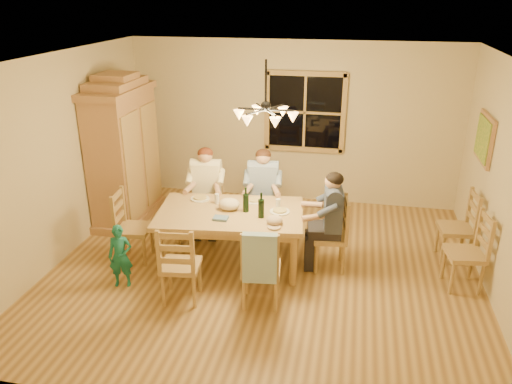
% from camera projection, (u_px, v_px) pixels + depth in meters
% --- Properties ---
extents(floor, '(5.50, 5.50, 0.00)m').
position_uv_depth(floor, '(265.00, 269.00, 6.58)').
color(floor, olive).
rests_on(floor, ground).
extents(ceiling, '(5.50, 5.00, 0.02)m').
position_uv_depth(ceiling, '(266.00, 59.00, 5.57)').
color(ceiling, white).
rests_on(ceiling, wall_back).
extents(wall_back, '(5.50, 0.02, 2.70)m').
position_uv_depth(wall_back, '(293.00, 123.00, 8.34)').
color(wall_back, beige).
rests_on(wall_back, floor).
extents(wall_left, '(0.02, 5.00, 2.70)m').
position_uv_depth(wall_left, '(61.00, 159.00, 6.59)').
color(wall_left, beige).
rests_on(wall_left, floor).
extents(wall_right, '(0.02, 5.00, 2.70)m').
position_uv_depth(wall_right, '(507.00, 190.00, 5.56)').
color(wall_right, beige).
rests_on(wall_right, floor).
extents(window, '(1.30, 0.06, 1.30)m').
position_uv_depth(window, '(305.00, 112.00, 8.20)').
color(window, black).
rests_on(window, wall_back).
extents(painting, '(0.06, 0.78, 0.64)m').
position_uv_depth(painting, '(484.00, 139.00, 6.56)').
color(painting, '#A67048').
rests_on(painting, wall_right).
extents(chandelier, '(0.77, 0.68, 0.71)m').
position_uv_depth(chandelier, '(266.00, 114.00, 5.80)').
color(chandelier, black).
rests_on(chandelier, ceiling).
extents(armoire, '(0.66, 1.40, 2.30)m').
position_uv_depth(armoire, '(124.00, 155.00, 7.67)').
color(armoire, '#A67048').
rests_on(armoire, floor).
extents(dining_table, '(1.99, 1.36, 0.76)m').
position_uv_depth(dining_table, '(230.00, 218.00, 6.48)').
color(dining_table, '#AC884C').
rests_on(dining_table, floor).
extents(chair_far_left, '(0.49, 0.47, 0.99)m').
position_uv_depth(chair_far_left, '(208.00, 214.00, 7.47)').
color(chair_far_left, '#A37D48').
rests_on(chair_far_left, floor).
extents(chair_far_right, '(0.49, 0.47, 0.99)m').
position_uv_depth(chair_far_right, '(263.00, 216.00, 7.40)').
color(chair_far_right, '#A37D48').
rests_on(chair_far_right, floor).
extents(chair_near_left, '(0.49, 0.47, 0.99)m').
position_uv_depth(chair_near_left, '(181.00, 276.00, 5.84)').
color(chair_near_left, '#A37D48').
rests_on(chair_near_left, floor).
extents(chair_near_right, '(0.49, 0.47, 0.99)m').
position_uv_depth(chair_near_right, '(261.00, 280.00, 5.77)').
color(chair_near_right, '#A37D48').
rests_on(chair_near_right, floor).
extents(chair_end_left, '(0.47, 0.49, 0.99)m').
position_uv_depth(chair_end_left, '(135.00, 239.00, 6.72)').
color(chair_end_left, '#A37D48').
rests_on(chair_end_left, floor).
extents(chair_end_right, '(0.47, 0.49, 0.99)m').
position_uv_depth(chair_end_right, '(329.00, 247.00, 6.52)').
color(chair_end_right, '#A37D48').
rests_on(chair_end_right, floor).
extents(adult_woman, '(0.43, 0.46, 0.87)m').
position_uv_depth(adult_woman, '(206.00, 180.00, 7.27)').
color(adult_woman, '#FAEBC1').
rests_on(adult_woman, floor).
extents(adult_plaid_man, '(0.43, 0.46, 0.87)m').
position_uv_depth(adult_plaid_man, '(263.00, 182.00, 7.20)').
color(adult_plaid_man, '#375999').
rests_on(adult_plaid_man, floor).
extents(adult_slate_man, '(0.46, 0.43, 0.87)m').
position_uv_depth(adult_slate_man, '(332.00, 209.00, 6.31)').
color(adult_slate_man, '#3A425D').
rests_on(adult_slate_man, floor).
extents(towel, '(0.39, 0.14, 0.58)m').
position_uv_depth(towel, '(260.00, 258.00, 5.44)').
color(towel, '#91B3C5').
rests_on(towel, chair_near_right).
extents(wine_bottle_a, '(0.08, 0.08, 0.33)m').
position_uv_depth(wine_bottle_a, '(246.00, 200.00, 6.38)').
color(wine_bottle_a, black).
rests_on(wine_bottle_a, dining_table).
extents(wine_bottle_b, '(0.08, 0.08, 0.33)m').
position_uv_depth(wine_bottle_b, '(261.00, 205.00, 6.22)').
color(wine_bottle_b, black).
rests_on(wine_bottle_b, dining_table).
extents(plate_woman, '(0.26, 0.26, 0.02)m').
position_uv_depth(plate_woman, '(200.00, 199.00, 6.81)').
color(plate_woman, white).
rests_on(plate_woman, dining_table).
extents(plate_plaid, '(0.26, 0.26, 0.02)m').
position_uv_depth(plate_plaid, '(255.00, 201.00, 6.74)').
color(plate_plaid, white).
rests_on(plate_plaid, dining_table).
extents(plate_slate, '(0.26, 0.26, 0.02)m').
position_uv_depth(plate_slate, '(280.00, 212.00, 6.42)').
color(plate_slate, white).
rests_on(plate_slate, dining_table).
extents(wine_glass_a, '(0.06, 0.06, 0.14)m').
position_uv_depth(wine_glass_a, '(217.00, 199.00, 6.66)').
color(wine_glass_a, silver).
rests_on(wine_glass_a, dining_table).
extents(wine_glass_b, '(0.06, 0.06, 0.14)m').
position_uv_depth(wine_glass_b, '(278.00, 204.00, 6.49)').
color(wine_glass_b, silver).
rests_on(wine_glass_b, dining_table).
extents(cap, '(0.20, 0.20, 0.11)m').
position_uv_depth(cap, '(274.00, 220.00, 6.07)').
color(cap, tan).
rests_on(cap, dining_table).
extents(napkin, '(0.20, 0.16, 0.03)m').
position_uv_depth(napkin, '(221.00, 218.00, 6.22)').
color(napkin, slate).
rests_on(napkin, dining_table).
extents(cloth_bundle, '(0.28, 0.22, 0.15)m').
position_uv_depth(cloth_bundle, '(229.00, 204.00, 6.47)').
color(cloth_bundle, beige).
rests_on(cloth_bundle, dining_table).
extents(child, '(0.33, 0.26, 0.81)m').
position_uv_depth(child, '(120.00, 256.00, 6.08)').
color(child, '#186E64').
rests_on(child, floor).
extents(chair_spare_front, '(0.48, 0.49, 0.99)m').
position_uv_depth(chair_spare_front, '(463.00, 265.00, 6.09)').
color(chair_spare_front, '#A37D48').
rests_on(chair_spare_front, floor).
extents(chair_spare_back, '(0.46, 0.47, 0.99)m').
position_uv_depth(chair_spare_back, '(454.00, 239.00, 6.72)').
color(chair_spare_back, '#A37D48').
rests_on(chair_spare_back, floor).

